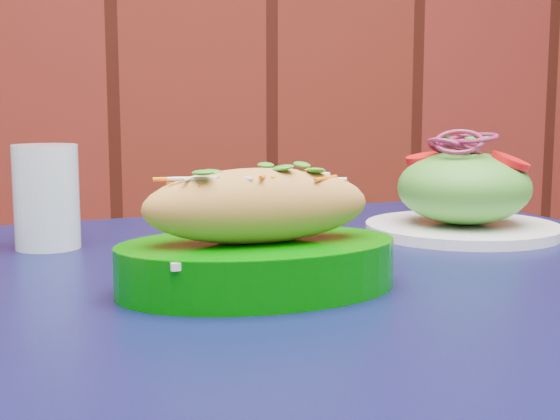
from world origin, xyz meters
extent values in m
cube|color=black|center=(0.20, 1.70, 0.73)|extent=(0.94, 0.94, 0.03)
cube|color=white|center=(0.10, 1.64, 0.79)|extent=(0.20, 0.14, 0.01)
ellipsoid|color=gold|center=(0.10, 1.64, 0.82)|extent=(0.20, 0.09, 0.06)
cylinder|color=white|center=(0.39, 1.85, 0.76)|extent=(0.23, 0.23, 0.01)
ellipsoid|color=#4C992D|center=(0.39, 1.85, 0.81)|extent=(0.16, 0.16, 0.09)
cylinder|color=red|center=(0.43, 1.82, 0.84)|extent=(0.05, 0.05, 0.01)
cylinder|color=red|center=(0.35, 1.89, 0.84)|extent=(0.05, 0.05, 0.01)
cylinder|color=red|center=(0.39, 1.90, 0.84)|extent=(0.05, 0.05, 0.01)
torus|color=maroon|center=(0.39, 1.85, 0.85)|extent=(0.06, 0.06, 0.01)
torus|color=maroon|center=(0.39, 1.85, 0.86)|extent=(0.06, 0.06, 0.01)
torus|color=maroon|center=(0.39, 1.85, 0.86)|extent=(0.06, 0.06, 0.01)
torus|color=maroon|center=(0.39, 1.85, 0.87)|extent=(0.06, 0.06, 0.01)
torus|color=maroon|center=(0.39, 1.85, 0.87)|extent=(0.06, 0.06, 0.01)
cylinder|color=silver|center=(-0.09, 1.87, 0.81)|extent=(0.07, 0.07, 0.11)
camera|label=1|loc=(-0.03, 1.01, 0.91)|focal=50.00mm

